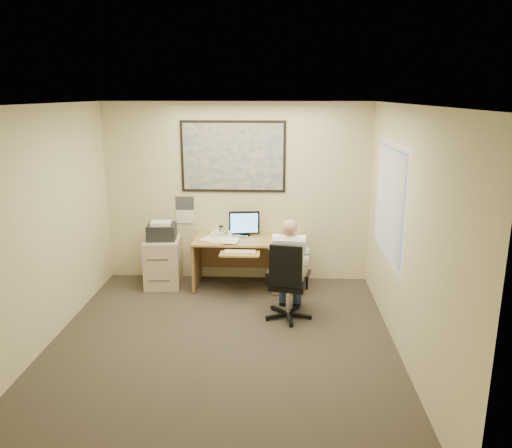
{
  "coord_description": "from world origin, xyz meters",
  "views": [
    {
      "loc": [
        0.64,
        -5.13,
        2.81
      ],
      "look_at": [
        0.34,
        1.3,
        1.12
      ],
      "focal_mm": 35.0,
      "sensor_mm": 36.0,
      "label": 1
    }
  ],
  "objects_px": {
    "filing_cabinet": "(163,258)",
    "person": "(289,269)",
    "office_chair": "(289,297)",
    "desk": "(271,258)"
  },
  "relations": [
    {
      "from": "desk",
      "to": "person",
      "type": "relative_size",
      "value": 1.24
    },
    {
      "from": "office_chair",
      "to": "person",
      "type": "height_order",
      "value": "person"
    },
    {
      "from": "filing_cabinet",
      "to": "office_chair",
      "type": "xyz_separation_m",
      "value": [
        1.87,
        -1.1,
        -0.12
      ]
    },
    {
      "from": "filing_cabinet",
      "to": "person",
      "type": "height_order",
      "value": "person"
    },
    {
      "from": "filing_cabinet",
      "to": "office_chair",
      "type": "distance_m",
      "value": 2.17
    },
    {
      "from": "desk",
      "to": "filing_cabinet",
      "type": "distance_m",
      "value": 1.62
    },
    {
      "from": "desk",
      "to": "person",
      "type": "height_order",
      "value": "person"
    },
    {
      "from": "office_chair",
      "to": "person",
      "type": "bearing_deg",
      "value": 107.2
    },
    {
      "from": "desk",
      "to": "office_chair",
      "type": "relative_size",
      "value": 1.54
    },
    {
      "from": "desk",
      "to": "filing_cabinet",
      "type": "bearing_deg",
      "value": -179.41
    }
  ]
}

